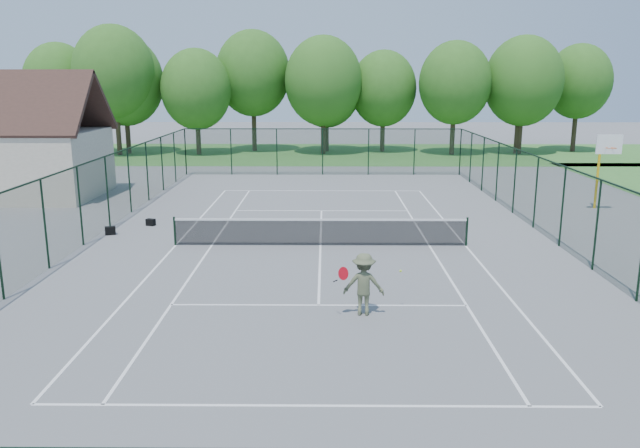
# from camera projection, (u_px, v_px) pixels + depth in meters

# --- Properties ---
(ground) EXTENTS (140.00, 140.00, 0.00)m
(ground) POSITION_uv_depth(u_px,v_px,m) (320.00, 245.00, 23.56)
(ground) COLOR slate
(ground) RESTS_ON ground
(grass_far) EXTENTS (80.00, 16.00, 0.01)m
(grass_far) POSITION_uv_depth(u_px,v_px,m) (323.00, 154.00, 52.78)
(grass_far) COLOR #428034
(grass_far) RESTS_ON ground
(court_lines) EXTENTS (11.05, 23.85, 0.01)m
(court_lines) POSITION_uv_depth(u_px,v_px,m) (320.00, 245.00, 23.56)
(court_lines) COLOR white
(court_lines) RESTS_ON ground
(tennis_net) EXTENTS (11.08, 0.08, 1.10)m
(tennis_net) POSITION_uv_depth(u_px,v_px,m) (320.00, 231.00, 23.43)
(tennis_net) COLOR black
(tennis_net) RESTS_ON ground
(fence_enclosure) EXTENTS (18.05, 36.05, 3.02)m
(fence_enclosure) POSITION_uv_depth(u_px,v_px,m) (320.00, 205.00, 23.21)
(fence_enclosure) COLOR #14321D
(fence_enclosure) RESTS_ON ground
(utility_building) EXTENTS (8.60, 6.27, 6.63)m
(utility_building) POSITION_uv_depth(u_px,v_px,m) (18.00, 138.00, 32.73)
(utility_building) COLOR beige
(utility_building) RESTS_ON ground
(tree_line_far) EXTENTS (39.40, 6.40, 9.70)m
(tree_line_far) POSITION_uv_depth(u_px,v_px,m) (323.00, 81.00, 51.43)
(tree_line_far) COLOR #413022
(tree_line_far) RESTS_ON ground
(basketball_goal) EXTENTS (1.20, 1.43, 3.65)m
(basketball_goal) POSITION_uv_depth(u_px,v_px,m) (604.00, 157.00, 29.33)
(basketball_goal) COLOR gold
(basketball_goal) RESTS_ON ground
(sports_bag_a) EXTENTS (0.47, 0.37, 0.33)m
(sports_bag_a) POSITION_uv_depth(u_px,v_px,m) (110.00, 231.00, 25.17)
(sports_bag_a) COLOR black
(sports_bag_a) RESTS_ON ground
(sports_bag_b) EXTENTS (0.43, 0.34, 0.29)m
(sports_bag_b) POSITION_uv_depth(u_px,v_px,m) (151.00, 222.00, 26.74)
(sports_bag_b) COLOR black
(sports_bag_b) RESTS_ON ground
(tennis_player) EXTENTS (1.93, 0.87, 1.68)m
(tennis_player) POSITION_uv_depth(u_px,v_px,m) (364.00, 284.00, 16.48)
(tennis_player) COLOR #575E40
(tennis_player) RESTS_ON ground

